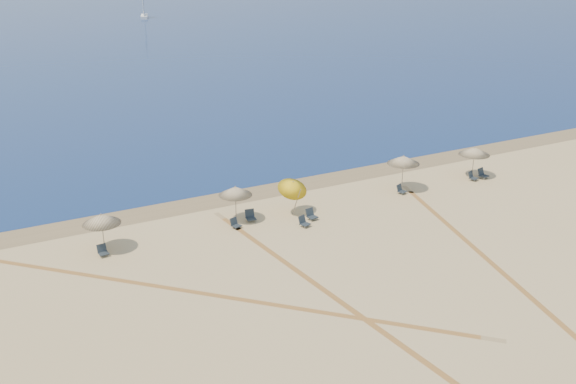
{
  "coord_description": "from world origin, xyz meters",
  "views": [
    {
      "loc": [
        -18.45,
        -15.54,
        17.06
      ],
      "look_at": [
        0.0,
        20.0,
        1.3
      ],
      "focal_mm": 41.34,
      "sensor_mm": 36.0,
      "label": 1
    }
  ],
  "objects_px": {
    "umbrella_5": "(475,151)",
    "chair_3": "(235,224)",
    "umbrella_2": "(235,191)",
    "chair_9": "(482,174)",
    "chair_4": "(250,216)",
    "chair_7": "(401,190)",
    "chair_8": "(472,176)",
    "umbrella_1": "(101,219)",
    "chair_5": "(304,222)",
    "umbrella_3": "(293,186)",
    "sailboat_1": "(143,6)",
    "umbrella_4": "(404,160)",
    "chair_2": "(103,251)",
    "chair_6": "(311,215)"
  },
  "relations": [
    {
      "from": "umbrella_2",
      "to": "sailboat_1",
      "type": "bearing_deg",
      "value": 76.98
    },
    {
      "from": "chair_7",
      "to": "chair_8",
      "type": "xyz_separation_m",
      "value": [
        6.26,
        -0.27,
        0.02
      ]
    },
    {
      "from": "umbrella_3",
      "to": "umbrella_5",
      "type": "xyz_separation_m",
      "value": [
        15.18,
        0.08,
        0.06
      ]
    },
    {
      "from": "umbrella_3",
      "to": "sailboat_1",
      "type": "height_order",
      "value": "sailboat_1"
    },
    {
      "from": "umbrella_1",
      "to": "chair_9",
      "type": "bearing_deg",
      "value": -1.85
    },
    {
      "from": "umbrella_4",
      "to": "sailboat_1",
      "type": "distance_m",
      "value": 107.66
    },
    {
      "from": "chair_4",
      "to": "umbrella_1",
      "type": "bearing_deg",
      "value": -171.65
    },
    {
      "from": "chair_3",
      "to": "chair_7",
      "type": "height_order",
      "value": "chair_3"
    },
    {
      "from": "chair_4",
      "to": "chair_2",
      "type": "bearing_deg",
      "value": -167.69
    },
    {
      "from": "chair_2",
      "to": "sailboat_1",
      "type": "relative_size",
      "value": 0.08
    },
    {
      "from": "chair_4",
      "to": "chair_5",
      "type": "bearing_deg",
      "value": -33.07
    },
    {
      "from": "chair_9",
      "to": "chair_7",
      "type": "bearing_deg",
      "value": 164.77
    },
    {
      "from": "chair_5",
      "to": "chair_8",
      "type": "xyz_separation_m",
      "value": [
        14.95,
        1.47,
        -0.0
      ]
    },
    {
      "from": "chair_5",
      "to": "chair_8",
      "type": "distance_m",
      "value": 15.02
    },
    {
      "from": "chair_3",
      "to": "chair_2",
      "type": "bearing_deg",
      "value": 161.48
    },
    {
      "from": "umbrella_3",
      "to": "chair_6",
      "type": "distance_m",
      "value": 2.15
    },
    {
      "from": "umbrella_2",
      "to": "chair_6",
      "type": "distance_m",
      "value": 5.06
    },
    {
      "from": "umbrella_2",
      "to": "umbrella_5",
      "type": "height_order",
      "value": "umbrella_2"
    },
    {
      "from": "chair_7",
      "to": "chair_9",
      "type": "relative_size",
      "value": 0.9
    },
    {
      "from": "umbrella_1",
      "to": "chair_9",
      "type": "distance_m",
      "value": 27.77
    },
    {
      "from": "chair_4",
      "to": "chair_6",
      "type": "relative_size",
      "value": 1.02
    },
    {
      "from": "chair_2",
      "to": "chair_5",
      "type": "distance_m",
      "value": 12.12
    },
    {
      "from": "umbrella_1",
      "to": "umbrella_2",
      "type": "bearing_deg",
      "value": 2.04
    },
    {
      "from": "umbrella_4",
      "to": "sailboat_1",
      "type": "bearing_deg",
      "value": 83.56
    },
    {
      "from": "umbrella_5",
      "to": "chair_7",
      "type": "relative_size",
      "value": 3.14
    },
    {
      "from": "chair_5",
      "to": "chair_7",
      "type": "xyz_separation_m",
      "value": [
        8.69,
        1.73,
        -0.02
      ]
    },
    {
      "from": "umbrella_1",
      "to": "chair_9",
      "type": "height_order",
      "value": "umbrella_1"
    },
    {
      "from": "chair_3",
      "to": "sailboat_1",
      "type": "relative_size",
      "value": 0.09
    },
    {
      "from": "chair_3",
      "to": "chair_6",
      "type": "xyz_separation_m",
      "value": [
        4.82,
        -1.01,
        0.03
      ]
    },
    {
      "from": "umbrella_1",
      "to": "chair_6",
      "type": "xyz_separation_m",
      "value": [
        12.7,
        -1.65,
        -1.63
      ]
    },
    {
      "from": "umbrella_5",
      "to": "chair_5",
      "type": "relative_size",
      "value": 2.98
    },
    {
      "from": "chair_3",
      "to": "chair_7",
      "type": "xyz_separation_m",
      "value": [
        12.56,
        -0.01,
        -0.0
      ]
    },
    {
      "from": "chair_7",
      "to": "sailboat_1",
      "type": "xyz_separation_m",
      "value": [
        12.55,
        107.51,
        2.17
      ]
    },
    {
      "from": "umbrella_2",
      "to": "chair_9",
      "type": "xyz_separation_m",
      "value": [
        19.35,
        -1.19,
        -1.71
      ]
    },
    {
      "from": "umbrella_3",
      "to": "sailboat_1",
      "type": "relative_size",
      "value": 0.33
    },
    {
      "from": "umbrella_4",
      "to": "chair_6",
      "type": "distance_m",
      "value": 8.58
    },
    {
      "from": "umbrella_3",
      "to": "umbrella_4",
      "type": "bearing_deg",
      "value": 1.82
    },
    {
      "from": "umbrella_4",
      "to": "umbrella_1",
      "type": "bearing_deg",
      "value": 179.67
    },
    {
      "from": "umbrella_3",
      "to": "umbrella_5",
      "type": "height_order",
      "value": "umbrella_3"
    },
    {
      "from": "chair_4",
      "to": "chair_7",
      "type": "relative_size",
      "value": 1.03
    },
    {
      "from": "umbrella_4",
      "to": "chair_3",
      "type": "bearing_deg",
      "value": -177.72
    },
    {
      "from": "chair_2",
      "to": "chair_9",
      "type": "height_order",
      "value": "chair_9"
    },
    {
      "from": "chair_5",
      "to": "chair_4",
      "type": "bearing_deg",
      "value": 118.34
    },
    {
      "from": "umbrella_1",
      "to": "umbrella_5",
      "type": "height_order",
      "value": "umbrella_5"
    },
    {
      "from": "chair_3",
      "to": "sailboat_1",
      "type": "bearing_deg",
      "value": 58.27
    },
    {
      "from": "chair_3",
      "to": "chair_5",
      "type": "bearing_deg",
      "value": -42.84
    },
    {
      "from": "umbrella_1",
      "to": "sailboat_1",
      "type": "xyz_separation_m",
      "value": [
        32.99,
        106.86,
        0.51
      ]
    },
    {
      "from": "umbrella_5",
      "to": "chair_3",
      "type": "distance_m",
      "value": 19.43
    },
    {
      "from": "umbrella_5",
      "to": "chair_3",
      "type": "height_order",
      "value": "umbrella_5"
    },
    {
      "from": "umbrella_2",
      "to": "umbrella_3",
      "type": "distance_m",
      "value": 3.77
    }
  ]
}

